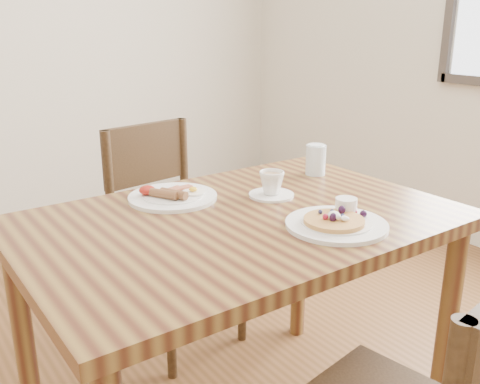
{
  "coord_description": "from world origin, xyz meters",
  "views": [
    {
      "loc": [
        -0.81,
        -1.14,
        1.27
      ],
      "look_at": [
        0.0,
        0.0,
        0.82
      ],
      "focal_mm": 40.0,
      "sensor_mm": 36.0,
      "label": 1
    }
  ],
  "objects_px": {
    "breakfast_plate": "(172,196)",
    "teacup_saucer": "(272,186)",
    "water_glass": "(316,160)",
    "pancake_plate": "(337,221)",
    "chair_far": "(169,225)",
    "dining_table": "(240,248)"
  },
  "relations": [
    {
      "from": "breakfast_plate",
      "to": "teacup_saucer",
      "type": "bearing_deg",
      "value": -29.79
    },
    {
      "from": "teacup_saucer",
      "to": "water_glass",
      "type": "xyz_separation_m",
      "value": [
        0.28,
        0.1,
        0.02
      ]
    },
    {
      "from": "pancake_plate",
      "to": "chair_far",
      "type": "bearing_deg",
      "value": 93.73
    },
    {
      "from": "teacup_saucer",
      "to": "pancake_plate",
      "type": "bearing_deg",
      "value": -93.12
    },
    {
      "from": "dining_table",
      "to": "pancake_plate",
      "type": "bearing_deg",
      "value": -52.29
    },
    {
      "from": "dining_table",
      "to": "chair_far",
      "type": "relative_size",
      "value": 1.36
    },
    {
      "from": "teacup_saucer",
      "to": "water_glass",
      "type": "height_order",
      "value": "water_glass"
    },
    {
      "from": "chair_far",
      "to": "water_glass",
      "type": "bearing_deg",
      "value": 119.54
    },
    {
      "from": "chair_far",
      "to": "pancake_plate",
      "type": "distance_m",
      "value": 0.9
    },
    {
      "from": "dining_table",
      "to": "chair_far",
      "type": "height_order",
      "value": "chair_far"
    },
    {
      "from": "chair_far",
      "to": "water_glass",
      "type": "height_order",
      "value": "chair_far"
    },
    {
      "from": "pancake_plate",
      "to": "water_glass",
      "type": "xyz_separation_m",
      "value": [
        0.3,
        0.4,
        0.04
      ]
    },
    {
      "from": "chair_far",
      "to": "dining_table",
      "type": "bearing_deg",
      "value": 72.18
    },
    {
      "from": "dining_table",
      "to": "breakfast_plate",
      "type": "bearing_deg",
      "value": 109.84
    },
    {
      "from": "dining_table",
      "to": "breakfast_plate",
      "type": "height_order",
      "value": "breakfast_plate"
    },
    {
      "from": "chair_far",
      "to": "teacup_saucer",
      "type": "height_order",
      "value": "chair_far"
    },
    {
      "from": "chair_far",
      "to": "water_glass",
      "type": "relative_size",
      "value": 8.39
    },
    {
      "from": "dining_table",
      "to": "breakfast_plate",
      "type": "distance_m",
      "value": 0.28
    },
    {
      "from": "breakfast_plate",
      "to": "pancake_plate",
      "type": "bearing_deg",
      "value": -60.96
    },
    {
      "from": "chair_far",
      "to": "teacup_saucer",
      "type": "relative_size",
      "value": 6.29
    },
    {
      "from": "dining_table",
      "to": "water_glass",
      "type": "distance_m",
      "value": 0.52
    },
    {
      "from": "dining_table",
      "to": "teacup_saucer",
      "type": "xyz_separation_m",
      "value": [
        0.18,
        0.09,
        0.13
      ]
    }
  ]
}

